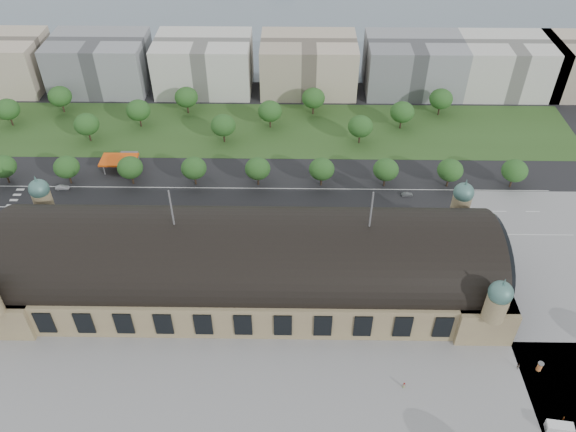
{
  "coord_description": "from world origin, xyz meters",
  "views": [
    {
      "loc": [
        13.79,
        -118.97,
        129.1
      ],
      "look_at": [
        11.88,
        17.76,
        14.0
      ],
      "focal_mm": 35.0,
      "sensor_mm": 36.0,
      "label": 1
    }
  ],
  "objects_px": {
    "bus_mid": "(274,226)",
    "parked_car_2": "(89,237)",
    "bus_east": "(280,226)",
    "pedestrian_1": "(564,418)",
    "pedestrian_3": "(564,429)",
    "traffic_car_5": "(407,194)",
    "traffic_car_4": "(293,222)",
    "parked_car_5": "(102,230)",
    "pedestrian_2": "(518,366)",
    "traffic_car_6": "(456,222)",
    "parked_car_0": "(41,230)",
    "parked_car_3": "(147,231)",
    "van_east": "(558,428)",
    "parked_car_4": "(172,234)",
    "parked_car_6": "(202,231)",
    "parked_car_1": "(33,237)",
    "advertising_column": "(540,367)",
    "pedestrian_0": "(404,385)",
    "bus_west": "(232,216)",
    "traffic_car_1": "(62,188)",
    "petrol_station": "(124,159)"
  },
  "relations": [
    {
      "from": "van_east",
      "to": "traffic_car_1",
      "type": "bearing_deg",
      "value": 155.42
    },
    {
      "from": "parked_car_5",
      "to": "traffic_car_6",
      "type": "bearing_deg",
      "value": 53.33
    },
    {
      "from": "parked_car_6",
      "to": "bus_west",
      "type": "bearing_deg",
      "value": 85.66
    },
    {
      "from": "parked_car_4",
      "to": "advertising_column",
      "type": "relative_size",
      "value": 1.38
    },
    {
      "from": "pedestrian_3",
      "to": "bus_mid",
      "type": "bearing_deg",
      "value": -15.95
    },
    {
      "from": "parked_car_6",
      "to": "pedestrian_0",
      "type": "xyz_separation_m",
      "value": [
        60.91,
        -60.07,
        0.23
      ]
    },
    {
      "from": "bus_east",
      "to": "pedestrian_1",
      "type": "distance_m",
      "value": 101.35
    },
    {
      "from": "petrol_station",
      "to": "traffic_car_5",
      "type": "bearing_deg",
      "value": -9.6
    },
    {
      "from": "traffic_car_6",
      "to": "pedestrian_3",
      "type": "bearing_deg",
      "value": 3.19
    },
    {
      "from": "traffic_car_4",
      "to": "traffic_car_5",
      "type": "height_order",
      "value": "traffic_car_4"
    },
    {
      "from": "parked_car_4",
      "to": "van_east",
      "type": "distance_m",
      "value": 127.71
    },
    {
      "from": "parked_car_2",
      "to": "parked_car_4",
      "type": "height_order",
      "value": "parked_car_2"
    },
    {
      "from": "parked_car_6",
      "to": "parked_car_5",
      "type": "bearing_deg",
      "value": -128.37
    },
    {
      "from": "bus_west",
      "to": "van_east",
      "type": "relative_size",
      "value": 2.03
    },
    {
      "from": "parked_car_2",
      "to": "advertising_column",
      "type": "xyz_separation_m",
      "value": [
        135.81,
        -50.43,
        0.81
      ]
    },
    {
      "from": "bus_east",
      "to": "parked_car_4",
      "type": "bearing_deg",
      "value": 92.02
    },
    {
      "from": "parked_car_6",
      "to": "pedestrian_1",
      "type": "distance_m",
      "value": 120.85
    },
    {
      "from": "bus_mid",
      "to": "pedestrian_1",
      "type": "distance_m",
      "value": 102.75
    },
    {
      "from": "traffic_car_4",
      "to": "parked_car_2",
      "type": "bearing_deg",
      "value": -86.25
    },
    {
      "from": "bus_mid",
      "to": "parked_car_2",
      "type": "bearing_deg",
      "value": 100.03
    },
    {
      "from": "traffic_car_6",
      "to": "parked_car_0",
      "type": "bearing_deg",
      "value": -91.52
    },
    {
      "from": "parked_car_2",
      "to": "pedestrian_0",
      "type": "height_order",
      "value": "pedestrian_0"
    },
    {
      "from": "parked_car_3",
      "to": "parked_car_5",
      "type": "relative_size",
      "value": 0.82
    },
    {
      "from": "parked_car_0",
      "to": "pedestrian_3",
      "type": "height_order",
      "value": "pedestrian_3"
    },
    {
      "from": "pedestrian_3",
      "to": "parked_car_0",
      "type": "bearing_deg",
      "value": 4.18
    },
    {
      "from": "parked_car_6",
      "to": "traffic_car_1",
      "type": "bearing_deg",
      "value": -151.48
    },
    {
      "from": "parked_car_5",
      "to": "pedestrian_2",
      "type": "bearing_deg",
      "value": 27.6
    },
    {
      "from": "traffic_car_5",
      "to": "bus_mid",
      "type": "relative_size",
      "value": 0.33
    },
    {
      "from": "traffic_car_5",
      "to": "van_east",
      "type": "height_order",
      "value": "van_east"
    },
    {
      "from": "parked_car_3",
      "to": "van_east",
      "type": "height_order",
      "value": "van_east"
    },
    {
      "from": "traffic_car_4",
      "to": "bus_mid",
      "type": "distance_m",
      "value": 7.4
    },
    {
      "from": "traffic_car_6",
      "to": "parked_car_5",
      "type": "distance_m",
      "value": 123.21
    },
    {
      "from": "parked_car_3",
      "to": "traffic_car_1",
      "type": "bearing_deg",
      "value": -159.88
    },
    {
      "from": "pedestrian_2",
      "to": "traffic_car_6",
      "type": "bearing_deg",
      "value": -12.65
    },
    {
      "from": "parked_car_1",
      "to": "parked_car_4",
      "type": "xyz_separation_m",
      "value": [
        46.88,
        2.49,
        -0.02
      ]
    },
    {
      "from": "traffic_car_5",
      "to": "parked_car_3",
      "type": "distance_m",
      "value": 95.49
    },
    {
      "from": "parked_car_0",
      "to": "parked_car_3",
      "type": "xyz_separation_m",
      "value": [
        36.68,
        0.0,
        -0.12
      ]
    },
    {
      "from": "parked_car_6",
      "to": "bus_east",
      "type": "height_order",
      "value": "bus_east"
    },
    {
      "from": "parked_car_5",
      "to": "bus_west",
      "type": "xyz_separation_m",
      "value": [
        44.45,
        6.81,
        1.21
      ]
    },
    {
      "from": "pedestrian_2",
      "to": "parked_car_5",
      "type": "bearing_deg",
      "value": 50.7
    },
    {
      "from": "pedestrian_3",
      "to": "van_east",
      "type": "bearing_deg",
      "value": 26.55
    },
    {
      "from": "parked_car_0",
      "to": "parked_car_6",
      "type": "relative_size",
      "value": 0.9
    },
    {
      "from": "traffic_car_1",
      "to": "parked_car_2",
      "type": "distance_m",
      "value": 33.09
    },
    {
      "from": "petrol_station",
      "to": "parked_car_2",
      "type": "distance_m",
      "value": 44.14
    },
    {
      "from": "parked_car_0",
      "to": "traffic_car_1",
      "type": "bearing_deg",
      "value": 150.59
    },
    {
      "from": "traffic_car_1",
      "to": "van_east",
      "type": "distance_m",
      "value": 180.17
    },
    {
      "from": "pedestrian_2",
      "to": "traffic_car_4",
      "type": "bearing_deg",
      "value": 29.73
    },
    {
      "from": "parked_car_1",
      "to": "bus_mid",
      "type": "relative_size",
      "value": 0.41
    },
    {
      "from": "parked_car_0",
      "to": "advertising_column",
      "type": "distance_m",
      "value": 163.0
    },
    {
      "from": "parked_car_3",
      "to": "traffic_car_4",
      "type": "bearing_deg",
      "value": 58.67
    }
  ]
}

